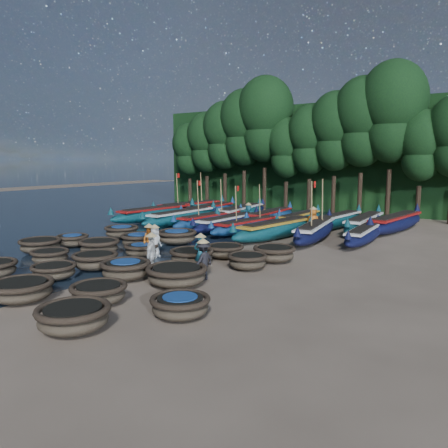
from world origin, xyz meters
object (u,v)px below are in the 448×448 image
Objects in this scene: long_boat_5 at (248,226)px; long_boat_7 at (315,230)px; coracle_22 at (177,236)px; long_boat_17 at (396,222)px; coracle_10 at (40,245)px; coracle_16 at (99,246)px; long_boat_2 at (182,217)px; fisherman_1 at (201,251)px; coracle_21 at (139,240)px; coracle_20 at (122,231)px; coracle_24 at (274,253)px; coracle_19 at (247,261)px; long_boat_3 at (210,220)px; fisherman_5 at (248,214)px; coracle_7 at (54,271)px; coracle_9 at (180,305)px; fisherman_4 at (152,254)px; coracle_11 at (50,256)px; coracle_13 at (126,269)px; long_boat_8 at (364,234)px; fisherman_0 at (155,240)px; long_boat_16 at (364,223)px; long_boat_14 at (299,219)px; coracle_17 at (141,249)px; fisherman_2 at (149,240)px; long_boat_12 at (241,212)px; coracle_18 at (192,256)px; long_boat_10 at (209,210)px; long_boat_15 at (337,220)px; coracle_3 at (21,290)px; coracle_8 at (99,293)px; coracle_14 at (177,274)px; coracle_15 at (73,240)px; long_boat_9 at (190,208)px; long_boat_6 at (278,229)px; fisherman_6 at (313,221)px; long_boat_1 at (156,213)px; long_boat_13 at (270,216)px; long_boat_4 at (228,223)px; coracle_23 at (225,251)px.

long_boat_5 is 4.61m from long_boat_7.
long_boat_17 is (9.29, 11.87, 0.16)m from coracle_22.
long_boat_5 is (5.63, 11.52, 0.07)m from coracle_10.
coracle_16 is 0.98× the size of coracle_22.
long_boat_2 is 4.78× the size of fisherman_1.
coracle_21 is (0.16, 2.58, -0.03)m from coracle_16.
coracle_24 is at bearing -1.20° from coracle_20.
long_boat_3 is at bearing 134.16° from coracle_19.
coracle_7 is at bearing -115.20° from fisherman_5.
fisherman_4 reaches higher than coracle_9.
coracle_10 is at bearing 156.12° from coracle_11.
coracle_10 is 2.81m from coracle_11.
long_boat_8 is at bearing 68.05° from coracle_13.
coracle_11 is at bearing -76.95° from long_boat_2.
fisherman_4 reaches higher than fisherman_0.
long_boat_5 reaches higher than long_boat_16.
coracle_7 is at bearing -119.88° from long_boat_7.
long_boat_7 is 6.00m from long_boat_14.
coracle_13 is 4.17m from coracle_17.
fisherman_2 is at bearing 140.30° from coracle_9.
fisherman_5 reaches higher than long_boat_12.
long_boat_10 reaches higher than coracle_18.
long_boat_2 is 1.05× the size of long_boat_15.
long_boat_2 is 2.58m from long_boat_3.
coracle_3 reaches higher than coracle_17.
coracle_8 is at bearing -45.50° from coracle_20.
coracle_14 is 0.34× the size of long_boat_2.
long_boat_17 reaches higher than coracle_19.
coracle_22 is 0.29× the size of long_boat_3.
coracle_15 is 15.74m from long_boat_9.
coracle_18 is at bearing -137.87° from coracle_24.
long_boat_8 is 3.90× the size of fisherman_4.
coracle_14 is 1.50× the size of fisherman_4.
coracle_7 is 13.94m from long_boat_6.
long_boat_16 reaches higher than coracle_10.
coracle_10 is 12.14m from coracle_24.
fisherman_6 is at bearing 91.11° from coracle_14.
fisherman_2 is at bearing -86.62° from long_boat_5.
coracle_9 is at bearing -92.73° from long_boat_7.
coracle_10 is 0.29× the size of long_boat_14.
coracle_17 is 0.26× the size of long_boat_5.
long_boat_16 is at bearing 19.99° from long_boat_1.
fisherman_5 is at bearing 128.65° from long_boat_5.
fisherman_2 is at bearing -91.48° from long_boat_13.
coracle_19 is 10.77m from coracle_20.
long_boat_6 is at bearing -9.68° from long_boat_4.
long_boat_13 is (-3.95, 11.77, 0.16)m from coracle_23.
long_boat_15 is at bearing -19.35° from fisherman_0.
coracle_19 is 14.39m from long_boat_13.
long_boat_12 is (-10.43, 19.72, 0.20)m from coracle_9.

